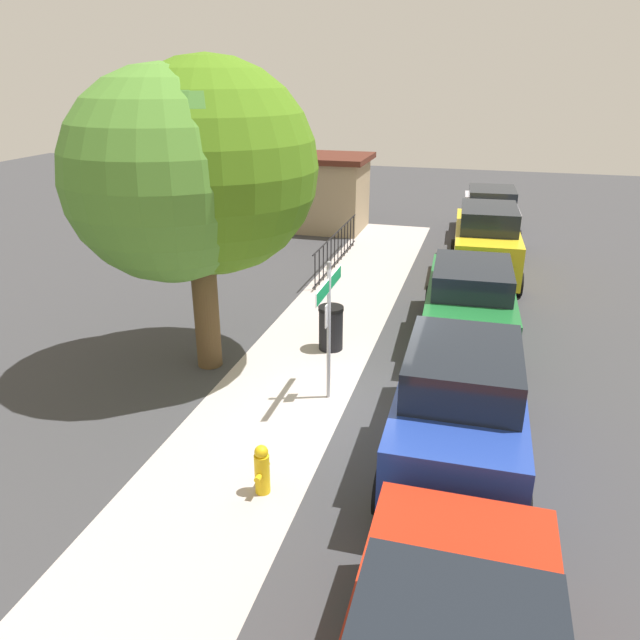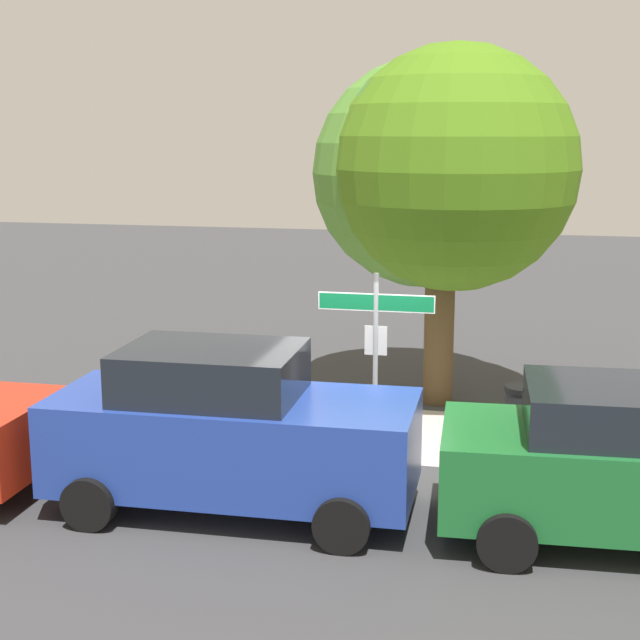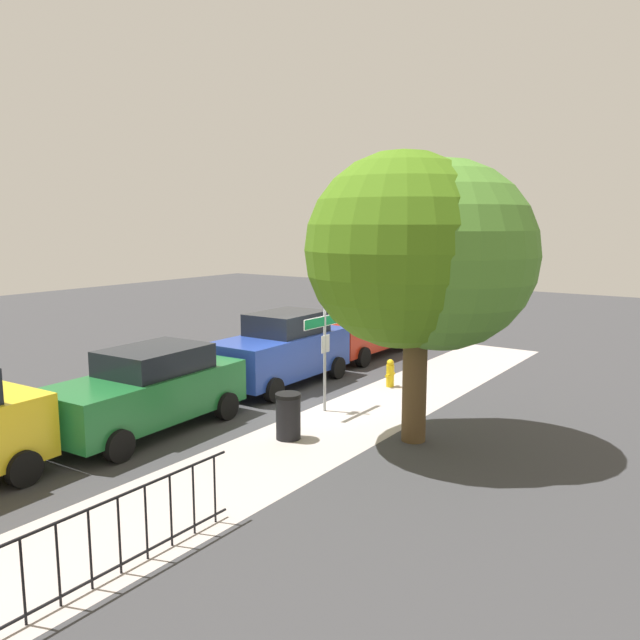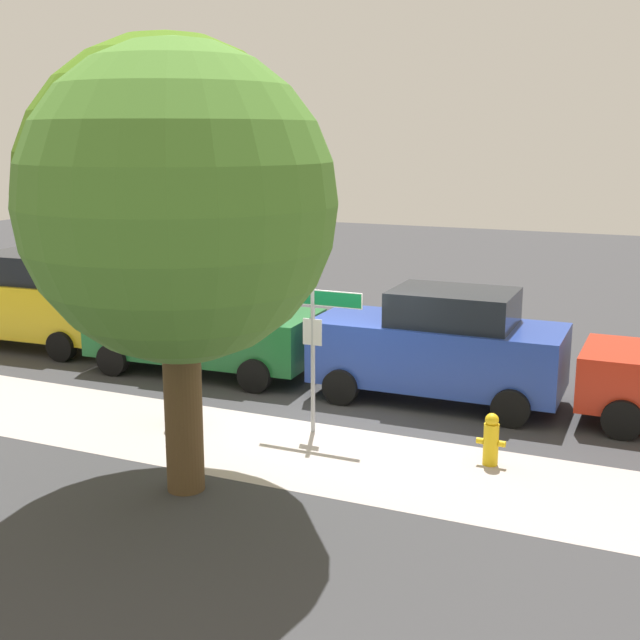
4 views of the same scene
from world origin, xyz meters
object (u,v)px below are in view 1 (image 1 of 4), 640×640
object	(u,v)px
street_sign	(329,307)
shade_tree	(199,169)
utility_shed	(328,192)
car_blue	(460,404)
fire_hydrant	(262,469)
car_green	(470,301)
car_silver	(490,212)
car_yellow	(486,242)
trash_bin	(331,328)

from	to	relation	value
street_sign	shade_tree	size ratio (longest dim) A/B	0.44
street_sign	utility_shed	distance (m)	13.11
car_blue	fire_hydrant	size ratio (longest dim) A/B	5.67
car_green	car_silver	world-z (taller)	car_green
street_sign	utility_shed	world-z (taller)	utility_shed
car_blue	fire_hydrant	world-z (taller)	car_blue
car_yellow	fire_hydrant	world-z (taller)	car_yellow
car_yellow	utility_shed	world-z (taller)	utility_shed
street_sign	car_blue	world-z (taller)	street_sign
car_yellow	fire_hydrant	xyz separation A→B (m)	(-11.12, 2.74, -0.66)
car_yellow	car_silver	distance (m)	4.80
car_blue	car_green	xyz separation A→B (m)	(4.80, 0.08, -0.09)
street_sign	trash_bin	world-z (taller)	street_sign
utility_shed	car_blue	bearing A→B (deg)	-157.56
car_green	trash_bin	bearing A→B (deg)	112.49
street_sign	trash_bin	bearing A→B (deg)	13.53
car_green	utility_shed	xyz separation A→B (m)	(9.25, 5.72, 0.49)
car_blue	car_silver	distance (m)	14.40
car_yellow	trash_bin	bearing A→B (deg)	150.62
car_green	trash_bin	world-z (taller)	car_green
car_silver	utility_shed	bearing A→B (deg)	90.14
shade_tree	car_yellow	world-z (taller)	shade_tree
car_green	car_silver	xyz separation A→B (m)	(9.60, -0.25, -0.01)
trash_bin	utility_shed	bearing A→B (deg)	15.32
fire_hydrant	car_yellow	bearing A→B (deg)	-13.85
car_blue	trash_bin	bearing A→B (deg)	38.98
fire_hydrant	car_green	bearing A→B (deg)	-21.79
shade_tree	car_silver	bearing A→B (deg)	-22.81
car_yellow	car_green	bearing A→B (deg)	174.42
shade_tree	fire_hydrant	size ratio (longest dim) A/B	7.62
car_green	car_silver	distance (m)	9.61
utility_shed	trash_bin	world-z (taller)	utility_shed
car_green	car_blue	bearing A→B (deg)	178.17
shade_tree	utility_shed	xyz separation A→B (m)	(12.02, 0.77, -2.57)
fire_hydrant	trash_bin	distance (m)	4.99
car_blue	car_yellow	size ratio (longest dim) A/B	0.93
car_yellow	car_silver	world-z (taller)	car_yellow
shade_tree	trash_bin	xyz separation A→B (m)	(1.43, -2.13, -3.48)
car_green	fire_hydrant	xyz separation A→B (m)	(-6.32, 2.52, -0.54)
car_yellow	car_silver	xyz separation A→B (m)	(4.80, -0.04, -0.13)
car_green	utility_shed	distance (m)	10.89
shade_tree	car_green	xyz separation A→B (m)	(2.77, -4.95, -3.05)
street_sign	car_green	size ratio (longest dim) A/B	0.56
car_silver	fire_hydrant	bearing A→B (deg)	166.91
shade_tree	car_blue	distance (m)	6.18
car_yellow	utility_shed	xyz separation A→B (m)	(4.45, 5.94, 0.36)
shade_tree	trash_bin	bearing A→B (deg)	-56.02
utility_shed	trash_bin	distance (m)	11.01
utility_shed	shade_tree	bearing A→B (deg)	-176.32
street_sign	shade_tree	world-z (taller)	shade_tree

